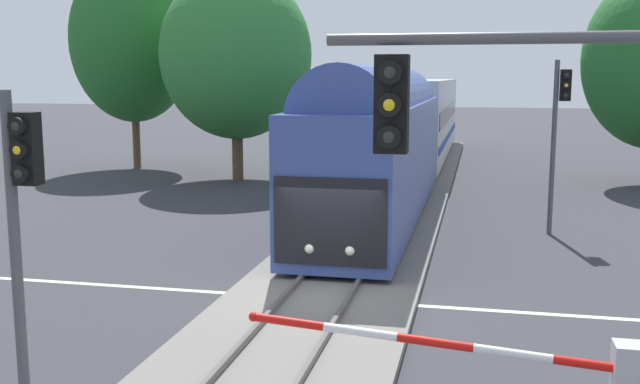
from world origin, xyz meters
The scene contains 9 objects.
ground_plane centered at (0.00, 0.00, 0.00)m, with size 220.00×220.00×0.00m, color #333338.
road_centre_stripe centered at (0.00, 0.00, 0.00)m, with size 44.00×0.20×0.01m.
railway_track centered at (0.00, 0.00, 0.10)m, with size 4.40×80.00×0.32m.
commuter_train centered at (0.00, 19.89, 2.78)m, with size 3.04×41.24×5.16m.
crossing_gate_near centered at (4.89, -6.64, 1.43)m, with size 5.65×0.40×1.87m.
traffic_signal_far_side centered at (5.92, 8.59, 3.79)m, with size 0.53×0.38×5.66m.
traffic_signal_median centered at (-2.74, -7.22, 3.33)m, with size 0.53×0.38×4.96m.
oak_behind_train centered at (-8.33, 18.53, 6.17)m, with size 7.41×7.41×10.29m.
pine_left_background centered at (-15.45, 21.93, 7.08)m, with size 6.77×6.77×11.57m.
Camera 1 is at (3.47, -16.12, 5.14)m, focal length 41.22 mm.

